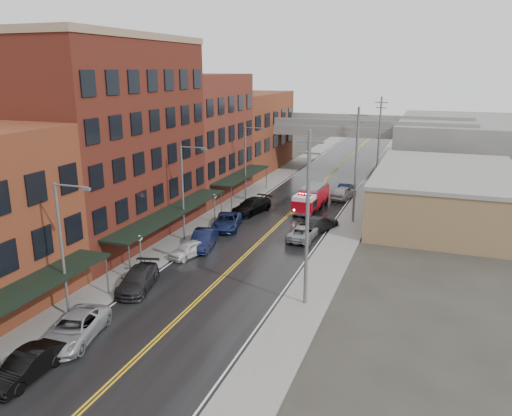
% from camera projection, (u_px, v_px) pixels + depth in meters
% --- Properties ---
extents(road, '(11.00, 160.00, 0.02)m').
position_uv_depth(road, '(273.00, 230.00, 50.20)').
color(road, black).
rests_on(road, ground).
extents(sidewalk_left, '(3.00, 160.00, 0.15)m').
position_uv_depth(sidewalk_left, '(207.00, 222.00, 52.58)').
color(sidewalk_left, slate).
rests_on(sidewalk_left, ground).
extents(sidewalk_right, '(3.00, 160.00, 0.15)m').
position_uv_depth(sidewalk_right, '(345.00, 237.00, 47.79)').
color(sidewalk_right, slate).
rests_on(sidewalk_right, ground).
extents(curb_left, '(0.30, 160.00, 0.15)m').
position_uv_depth(curb_left, '(221.00, 223.00, 52.04)').
color(curb_left, gray).
rests_on(curb_left, ground).
extents(curb_right, '(0.30, 160.00, 0.15)m').
position_uv_depth(curb_right, '(328.00, 235.00, 48.33)').
color(curb_right, gray).
rests_on(curb_right, ground).
extents(brick_building_b, '(9.00, 20.00, 18.00)m').
position_uv_depth(brick_building_b, '(113.00, 144.00, 45.80)').
color(brick_building_b, '#592317').
rests_on(brick_building_b, ground).
extents(brick_building_c, '(9.00, 15.00, 15.00)m').
position_uv_depth(brick_building_c, '(198.00, 136.00, 62.05)').
color(brick_building_c, maroon).
rests_on(brick_building_c, ground).
extents(brick_building_far, '(9.00, 20.00, 12.00)m').
position_uv_depth(brick_building_far, '(248.00, 132.00, 78.29)').
color(brick_building_far, brown).
rests_on(brick_building_far, ground).
extents(tan_building, '(14.00, 22.00, 5.00)m').
position_uv_depth(tan_building, '(444.00, 196.00, 53.34)').
color(tan_building, '#8F6F4D').
rests_on(tan_building, ground).
extents(right_far_block, '(18.00, 30.00, 8.00)m').
position_uv_depth(right_far_block, '(458.00, 144.00, 79.43)').
color(right_far_block, slate).
rests_on(right_far_block, ground).
extents(awning_0, '(2.60, 16.00, 3.09)m').
position_uv_depth(awning_0, '(6.00, 300.00, 28.32)').
color(awning_0, black).
rests_on(awning_0, ground).
extents(awning_1, '(2.60, 18.00, 3.09)m').
position_uv_depth(awning_1, '(172.00, 212.00, 45.52)').
color(awning_1, black).
rests_on(awning_1, ground).
extents(awning_2, '(2.60, 13.00, 3.09)m').
position_uv_depth(awning_2, '(242.00, 175.00, 61.36)').
color(awning_2, black).
rests_on(awning_2, ground).
extents(globe_lamp_1, '(0.44, 0.44, 3.12)m').
position_uv_depth(globe_lamp_1, '(140.00, 245.00, 39.01)').
color(globe_lamp_1, '#59595B').
rests_on(globe_lamp_1, ground).
extents(globe_lamp_2, '(0.44, 0.44, 3.12)m').
position_uv_depth(globe_lamp_2, '(214.00, 202.00, 51.68)').
color(globe_lamp_2, '#59595B').
rests_on(globe_lamp_2, ground).
extents(street_lamp_0, '(2.64, 0.22, 9.00)m').
position_uv_depth(street_lamp_0, '(64.00, 243.00, 31.04)').
color(street_lamp_0, '#59595B').
rests_on(street_lamp_0, ground).
extents(street_lamp_1, '(2.64, 0.22, 9.00)m').
position_uv_depth(street_lamp_1, '(185.00, 187.00, 45.52)').
color(street_lamp_1, '#59595B').
rests_on(street_lamp_1, ground).
extents(street_lamp_2, '(2.64, 0.22, 9.00)m').
position_uv_depth(street_lamp_2, '(247.00, 159.00, 60.01)').
color(street_lamp_2, '#59595B').
rests_on(street_lamp_2, ground).
extents(utility_pole_0, '(1.80, 0.24, 12.00)m').
position_uv_depth(utility_pole_0, '(307.00, 217.00, 32.56)').
color(utility_pole_0, '#59595B').
rests_on(utility_pole_0, ground).
extents(utility_pole_1, '(1.80, 0.24, 12.00)m').
position_uv_depth(utility_pole_1, '(356.00, 164.00, 50.67)').
color(utility_pole_1, '#59595B').
rests_on(utility_pole_1, ground).
extents(utility_pole_2, '(1.80, 0.24, 12.00)m').
position_uv_depth(utility_pole_2, '(379.00, 139.00, 68.77)').
color(utility_pole_2, '#59595B').
rests_on(utility_pole_2, ground).
extents(overpass, '(40.00, 10.00, 7.50)m').
position_uv_depth(overpass, '(337.00, 133.00, 77.56)').
color(overpass, slate).
rests_on(overpass, ground).
extents(fire_truck, '(3.24, 7.41, 2.66)m').
position_uv_depth(fire_truck, '(311.00, 198.00, 56.72)').
color(fire_truck, '#A50714').
rests_on(fire_truck, ground).
extents(parked_car_left_1, '(1.60, 4.47, 1.47)m').
position_uv_depth(parked_car_left_1, '(27.00, 366.00, 25.94)').
color(parked_car_left_1, black).
rests_on(parked_car_left_1, ground).
extents(parked_car_left_2, '(3.63, 5.97, 1.55)m').
position_uv_depth(parked_car_left_2, '(74.00, 329.00, 29.58)').
color(parked_car_left_2, '#95989C').
rests_on(parked_car_left_2, ground).
extents(parked_car_left_3, '(3.28, 5.55, 1.51)m').
position_uv_depth(parked_car_left_3, '(138.00, 279.00, 36.52)').
color(parked_car_left_3, black).
rests_on(parked_car_left_3, ground).
extents(parked_car_left_4, '(2.72, 4.23, 1.34)m').
position_uv_depth(parked_car_left_4, '(189.00, 249.00, 42.84)').
color(parked_car_left_4, silver).
rests_on(parked_car_left_4, ground).
extents(parked_car_left_5, '(2.63, 5.17, 1.63)m').
position_uv_depth(parked_car_left_5, '(203.00, 239.00, 44.92)').
color(parked_car_left_5, black).
rests_on(parked_car_left_5, ground).
extents(parked_car_left_6, '(3.66, 5.81, 1.50)m').
position_uv_depth(parked_car_left_6, '(227.00, 221.00, 50.39)').
color(parked_car_left_6, '#14214B').
rests_on(parked_car_left_6, ground).
extents(parked_car_left_7, '(3.71, 6.10, 1.65)m').
position_uv_depth(parked_car_left_7, '(252.00, 206.00, 55.67)').
color(parked_car_left_7, black).
rests_on(parked_car_left_7, ground).
extents(parked_car_right_0, '(2.38, 5.01, 1.38)m').
position_uv_depth(parked_car_right_0, '(303.00, 232.00, 47.21)').
color(parked_car_right_0, gray).
rests_on(parked_car_right_0, ground).
extents(parked_car_right_1, '(3.70, 5.60, 1.51)m').
position_uv_depth(parked_car_right_1, '(319.00, 223.00, 49.81)').
color(parked_car_right_1, black).
rests_on(parked_car_right_1, ground).
extents(parked_car_right_2, '(2.80, 5.13, 1.65)m').
position_uv_depth(parked_car_right_2, '(343.00, 193.00, 61.75)').
color(parked_car_right_2, '#BABABA').
rests_on(parked_car_right_2, ground).
extents(parked_car_right_3, '(1.64, 4.10, 1.32)m').
position_uv_depth(parked_car_right_3, '(346.00, 188.00, 64.78)').
color(parked_car_right_3, black).
rests_on(parked_car_right_3, ground).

